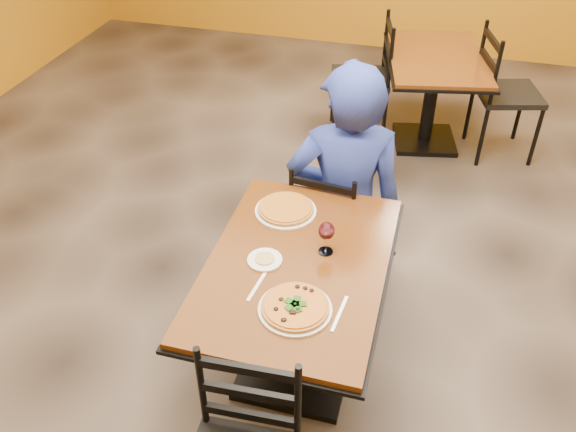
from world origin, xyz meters
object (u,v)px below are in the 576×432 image
(plate_main, at_px, (295,309))
(chair_second_right, at_px, (508,95))
(chair_main_far, at_px, (330,221))
(side_plate, at_px, (265,260))
(pizza_far, at_px, (286,208))
(table_main, at_px, (297,293))
(pizza_main, at_px, (295,306))
(wine_glass, at_px, (326,237))
(chair_second_left, at_px, (360,79))
(table_second, at_px, (433,80))
(diner, at_px, (346,179))
(plate_far, at_px, (286,211))

(plate_main, bearing_deg, chair_second_right, 71.52)
(chair_main_far, distance_m, side_plate, 0.86)
(chair_main_far, height_order, pizza_far, chair_main_far)
(table_main, relative_size, side_plate, 7.69)
(chair_main_far, relative_size, pizza_main, 2.99)
(pizza_far, bearing_deg, wine_glass, -43.80)
(chair_second_right, height_order, side_plate, chair_second_right)
(chair_main_far, height_order, chair_second_right, chair_second_right)
(chair_second_left, bearing_deg, pizza_main, -9.11)
(chair_main_far, bearing_deg, table_main, 95.82)
(table_second, distance_m, plate_main, 2.87)
(pizza_main, bearing_deg, side_plate, 128.98)
(diner, height_order, plate_main, diner)
(table_main, distance_m, pizza_far, 0.44)
(chair_second_left, distance_m, wine_glass, 2.48)
(chair_main_far, bearing_deg, plate_main, 99.52)
(table_second, distance_m, chair_second_left, 0.58)
(chair_main_far, height_order, pizza_main, chair_main_far)
(chair_second_left, relative_size, side_plate, 6.17)
(plate_far, relative_size, wine_glass, 1.72)
(chair_second_left, height_order, pizza_far, chair_second_left)
(chair_main_far, xyz_separation_m, plate_main, (0.06, -1.04, 0.33))
(chair_main_far, relative_size, chair_second_right, 0.84)
(wine_glass, bearing_deg, plate_far, 136.20)
(chair_main_far, bearing_deg, wine_glass, 105.30)
(chair_second_left, bearing_deg, plate_far, -13.59)
(chair_second_right, distance_m, diner, 1.99)
(diner, relative_size, pizza_main, 4.91)
(diner, height_order, plate_far, diner)
(table_second, height_order, plate_far, plate_far)
(chair_main_far, height_order, plate_main, chair_main_far)
(plate_far, distance_m, side_plate, 0.38)
(chair_second_left, height_order, wine_glass, chair_second_left)
(table_second, xyz_separation_m, diner, (-0.36, -1.75, 0.15))
(diner, distance_m, side_plate, 0.86)
(chair_second_right, relative_size, diner, 0.72)
(chair_second_right, height_order, pizza_main, chair_second_right)
(plate_far, bearing_deg, pizza_main, -71.34)
(table_second, height_order, pizza_main, pizza_main)
(diner, xyz_separation_m, wine_glass, (0.03, -0.70, 0.14))
(pizza_far, bearing_deg, side_plate, -89.00)
(plate_far, height_order, pizza_far, pizza_far)
(chair_second_left, xyz_separation_m, wine_glass, (0.24, -2.44, 0.35))
(chair_second_right, bearing_deg, wine_glass, 144.29)
(table_second, xyz_separation_m, side_plate, (-0.58, -2.58, 0.20))
(plate_far, bearing_deg, pizza_far, 0.00)
(diner, xyz_separation_m, pizza_main, (-0.01, -1.09, 0.07))
(table_second, bearing_deg, side_plate, -102.78)
(pizza_main, bearing_deg, pizza_far, 108.66)
(chair_second_right, bearing_deg, side_plate, 140.42)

